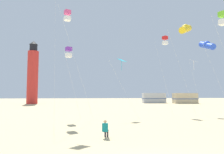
# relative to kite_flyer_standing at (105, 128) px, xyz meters

# --- Properties ---
(kite_flyer_standing) EXTENTS (0.45, 0.56, 1.16)m
(kite_flyer_standing) POSITION_rel_kite_flyer_standing_xyz_m (0.00, 0.00, 0.00)
(kite_flyer_standing) COLOR #147F84
(kite_flyer_standing) RESTS_ON ground
(kite_box_violet) EXTENTS (1.89, 1.89, 7.98)m
(kite_box_violet) POSITION_rel_kite_flyer_standing_xyz_m (-3.58, 9.53, 6.78)
(kite_box_violet) COLOR silver
(kite_box_violet) RESTS_ON ground
(kite_diamond_white) EXTENTS (1.60, 1.60, 7.35)m
(kite_diamond_white) POSITION_rel_kite_flyer_standing_xyz_m (12.50, 12.59, 6.28)
(kite_diamond_white) COLOR silver
(kite_diamond_white) RESTS_ON ground
(kite_box_scarlet) EXTENTS (2.07, 2.07, 10.71)m
(kite_box_scarlet) POSITION_rel_kite_flyer_standing_xyz_m (9.02, 13.70, 9.50)
(kite_box_scarlet) COLOR silver
(kite_box_scarlet) RESTS_ON ground
(kite_box_lime) EXTENTS (2.61, 2.09, 9.86)m
(kite_box_lime) POSITION_rel_kite_flyer_standing_xyz_m (10.28, 2.91, 8.66)
(kite_box_lime) COLOR silver
(kite_box_lime) RESTS_ON ground
(kite_tube_gold) EXTENTS (3.14, 3.21, 10.36)m
(kite_tube_gold) POSITION_rel_kite_flyer_standing_xyz_m (8.89, 7.14, 9.05)
(kite_tube_gold) COLOR silver
(kite_tube_gold) RESTS_ON ground
(kite_diamond_cyan) EXTENTS (3.48, 2.43, 6.92)m
(kite_diamond_cyan) POSITION_rel_kite_flyer_standing_xyz_m (2.50, 10.25, 5.86)
(kite_diamond_cyan) COLOR silver
(kite_diamond_cyan) RESTS_ON ground
(kite_box_rainbow) EXTENTS (3.49, 3.36, 11.78)m
(kite_box_rainbow) POSITION_rel_kite_flyer_standing_xyz_m (-3.64, 8.49, 10.57)
(kite_box_rainbow) COLOR silver
(kite_box_rainbow) RESTS_ON ground
(kite_tube_blue) EXTENTS (3.42, 3.04, 9.07)m
(kite_tube_blue) POSITION_rel_kite_flyer_standing_xyz_m (12.23, 8.81, 7.75)
(kite_tube_blue) COLOR silver
(kite_tube_blue) RESTS_ON ground
(lighthouse_distant) EXTENTS (2.80, 2.80, 16.80)m
(lighthouse_distant) POSITION_rel_kite_flyer_standing_xyz_m (-16.97, 42.38, 7.22)
(lighthouse_distant) COLOR red
(lighthouse_distant) RESTS_ON ground
(rv_van_silver) EXTENTS (6.50, 2.52, 2.80)m
(rv_van_silver) POSITION_rel_kite_flyer_standing_xyz_m (16.29, 43.66, 0.78)
(rv_van_silver) COLOR #B7BABF
(rv_van_silver) RESTS_ON ground
(rv_van_tan) EXTENTS (6.50, 2.50, 2.80)m
(rv_van_tan) POSITION_rel_kite_flyer_standing_xyz_m (23.96, 40.33, 0.78)
(rv_van_tan) COLOR #C6B28C
(rv_van_tan) RESTS_ON ground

